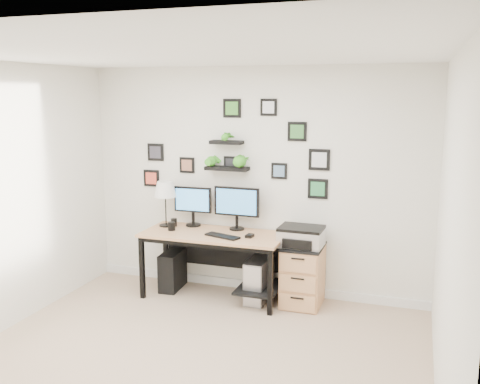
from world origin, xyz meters
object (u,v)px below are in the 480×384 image
at_px(monitor_left, 193,203).
at_px(file_cabinet, 303,275).
at_px(desk, 217,243).
at_px(mug, 172,226).
at_px(table_lamp, 165,190).
at_px(pc_tower_black, 173,270).
at_px(monitor_right, 237,205).
at_px(pc_tower_grey, 259,280).
at_px(printer, 301,236).

bearing_deg(monitor_left, file_cabinet, -5.75).
distance_m(desk, monitor_left, 0.58).
bearing_deg(mug, monitor_left, 60.80).
relative_size(table_lamp, pc_tower_black, 1.20).
height_order(monitor_right, file_cabinet, monitor_right).
distance_m(desk, pc_tower_grey, 0.62).
height_order(desk, printer, printer).
distance_m(pc_tower_grey, printer, 0.71).
xyz_separation_m(table_lamp, mug, (0.15, -0.17, -0.38)).
distance_m(desk, monitor_right, 0.49).
bearing_deg(pc_tower_black, mug, -67.44).
height_order(table_lamp, pc_tower_black, table_lamp).
xyz_separation_m(pc_tower_black, file_cabinet, (1.57, 0.01, 0.11)).
bearing_deg(table_lamp, pc_tower_black, -23.35).
relative_size(desk, pc_tower_black, 3.57).
relative_size(monitor_left, printer, 0.98).
relative_size(monitor_left, table_lamp, 0.87).
relative_size(monitor_right, mug, 5.61).
relative_size(monitor_left, pc_tower_grey, 0.95).
distance_m(pc_tower_grey, file_cabinet, 0.50).
distance_m(mug, file_cabinet, 1.58).
height_order(file_cabinet, printer, printer).
bearing_deg(pc_tower_grey, monitor_left, 168.14).
xyz_separation_m(monitor_left, file_cabinet, (1.36, -0.14, -0.69)).
distance_m(table_lamp, pc_tower_black, 0.96).
xyz_separation_m(monitor_left, table_lamp, (-0.30, -0.10, 0.16)).
bearing_deg(printer, desk, -177.52).
bearing_deg(file_cabinet, printer, -142.01).
bearing_deg(pc_tower_black, desk, -8.77).
relative_size(monitor_right, pc_tower_grey, 1.09).
xyz_separation_m(monitor_right, pc_tower_black, (-0.76, -0.14, -0.82)).
distance_m(table_lamp, mug, 0.44).
distance_m(table_lamp, file_cabinet, 1.86).
relative_size(desk, monitor_right, 2.98).
bearing_deg(desk, monitor_left, 152.99).
height_order(desk, pc_tower_black, desk).
xyz_separation_m(monitor_left, printer, (1.33, -0.15, -0.25)).
bearing_deg(monitor_right, desk, -130.39).
bearing_deg(printer, pc_tower_black, 179.59).
bearing_deg(monitor_left, mug, -119.20).
xyz_separation_m(table_lamp, printer, (1.64, -0.05, -0.40)).
height_order(pc_tower_black, printer, printer).
relative_size(desk, pc_tower_grey, 3.24).
distance_m(desk, printer, 0.97).
bearing_deg(pc_tower_grey, desk, -178.61).
height_order(mug, pc_tower_grey, mug).
xyz_separation_m(pc_tower_black, printer, (1.55, -0.01, 0.55)).
relative_size(table_lamp, mug, 5.61).
bearing_deg(table_lamp, monitor_right, 6.87).
relative_size(mug, file_cabinet, 0.14).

